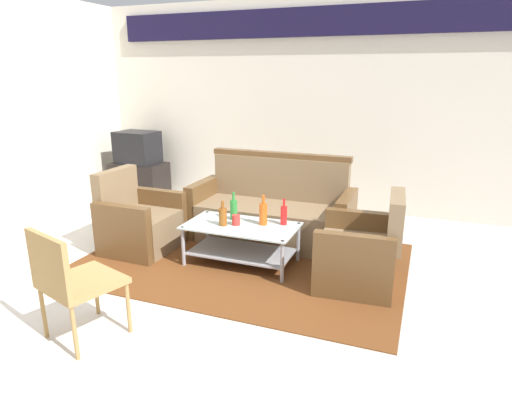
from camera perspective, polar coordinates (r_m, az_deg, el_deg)
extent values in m
plane|color=beige|center=(3.83, -4.78, -12.26)|extent=(14.00, 14.00, 0.00)
cube|color=silver|center=(6.26, 7.51, 12.39)|extent=(6.52, 0.12, 2.80)
cube|color=#191433|center=(6.19, 7.69, 22.26)|extent=(5.76, 0.08, 0.36)
cube|color=brown|center=(4.55, -1.61, -7.24)|extent=(3.16, 2.14, 0.01)
cube|color=#7F6647|center=(4.99, 1.85, -2.40)|extent=(1.60, 0.70, 0.42)
cube|color=#7F6647|center=(5.16, 3.08, 3.42)|extent=(1.60, 0.14, 0.48)
cube|color=brown|center=(4.76, 11.44, -2.40)|extent=(0.12, 0.70, 0.62)
cube|color=brown|center=(5.28, -6.76, -0.28)|extent=(0.12, 0.70, 0.62)
cube|color=brown|center=(5.11, 3.13, 6.37)|extent=(1.64, 0.10, 0.06)
cube|color=#7F6647|center=(4.92, -14.33, -3.33)|extent=(0.67, 0.61, 0.40)
cube|color=#7F6647|center=(4.99, -17.54, 1.79)|extent=(0.13, 0.60, 0.45)
cube|color=brown|center=(5.15, -12.23, -1.25)|extent=(0.66, 0.11, 0.58)
cube|color=brown|center=(4.65, -16.80, -3.53)|extent=(0.66, 0.11, 0.58)
cube|color=#7F6647|center=(4.11, 12.66, -7.23)|extent=(0.70, 0.64, 0.40)
cube|color=#7F6647|center=(3.96, 17.51, -1.98)|extent=(0.16, 0.61, 0.45)
cube|color=brown|center=(3.78, 12.29, -7.94)|extent=(0.67, 0.15, 0.58)
cube|color=brown|center=(4.39, 13.12, -4.47)|extent=(0.67, 0.15, 0.58)
cube|color=silver|center=(4.35, -1.91, -2.74)|extent=(1.10, 0.60, 0.02)
cube|color=#9E9EA5|center=(4.45, -1.87, -6.06)|extent=(1.00, 0.52, 0.02)
cylinder|color=#9E9EA5|center=(4.85, -6.24, -3.20)|extent=(0.04, 0.04, 0.40)
cylinder|color=#9E9EA5|center=(4.49, 5.44, -4.81)|extent=(0.04, 0.04, 0.40)
cylinder|color=#9E9EA5|center=(4.42, -9.33, -5.31)|extent=(0.04, 0.04, 0.40)
cylinder|color=#9E9EA5|center=(4.03, 3.38, -7.34)|extent=(0.04, 0.04, 0.40)
cylinder|color=brown|center=(4.33, -4.28, -1.60)|extent=(0.08, 0.08, 0.17)
cylinder|color=brown|center=(4.29, -4.31, -0.04)|extent=(0.03, 0.03, 0.07)
cylinder|color=#D85919|center=(4.33, 0.94, -1.27)|extent=(0.08, 0.08, 0.21)
cylinder|color=#D85919|center=(4.29, 0.95, 0.64)|extent=(0.03, 0.03, 0.09)
cylinder|color=#2D8C38|center=(4.49, -2.88, -0.70)|extent=(0.07, 0.07, 0.20)
cylinder|color=#2D8C38|center=(4.45, -2.90, 1.05)|extent=(0.03, 0.03, 0.09)
cylinder|color=red|center=(4.35, 3.59, -1.42)|extent=(0.06, 0.06, 0.18)
cylinder|color=red|center=(4.31, 3.62, 0.23)|extent=(0.02, 0.02, 0.08)
cylinder|color=red|center=(4.35, -2.58, -2.00)|extent=(0.08, 0.08, 0.10)
cube|color=black|center=(7.07, -14.68, 3.09)|extent=(0.80, 0.50, 0.52)
cube|color=black|center=(6.97, -14.98, 7.09)|extent=(0.63, 0.48, 0.48)
cube|color=black|center=(7.14, -13.82, 7.39)|extent=(0.51, 0.04, 0.36)
cube|color=#AD844C|center=(3.41, -21.34, -9.28)|extent=(0.60, 0.60, 0.04)
cube|color=#AD844C|center=(3.24, -25.10, -6.89)|extent=(0.47, 0.18, 0.40)
cylinder|color=#AD844C|center=(3.76, -19.87, -10.22)|extent=(0.03, 0.03, 0.42)
cylinder|color=#AD844C|center=(3.44, -16.08, -12.47)|extent=(0.03, 0.03, 0.42)
cylinder|color=#AD844C|center=(3.59, -25.65, -12.22)|extent=(0.03, 0.03, 0.42)
cylinder|color=#AD844C|center=(3.26, -22.27, -14.87)|extent=(0.03, 0.03, 0.42)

